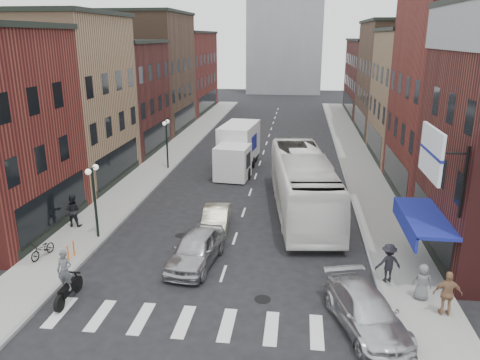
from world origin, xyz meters
name	(u,v)px	position (x,y,z in m)	size (l,w,h in m)	color
ground	(220,284)	(0.00, 0.00, 0.00)	(160.00, 160.00, 0.00)	black
sidewalk_left	(168,157)	(-8.50, 22.00, 0.07)	(3.00, 74.00, 0.15)	gray
sidewalk_right	(358,163)	(8.50, 22.00, 0.07)	(3.00, 74.00, 0.15)	gray
curb_left	(184,158)	(-7.00, 22.00, 0.00)	(0.20, 74.00, 0.16)	gray
curb_right	(341,163)	(7.00, 22.00, 0.00)	(0.20, 74.00, 0.16)	gray
crosswalk_stripes	(207,323)	(0.00, -3.00, 0.00)	(12.00, 2.20, 0.01)	silver
bldg_left_mid_a	(48,100)	(-14.99, 14.00, 6.15)	(10.30, 10.20, 12.30)	#A47B5A
bldg_left_mid_b	(104,97)	(-14.99, 24.00, 5.15)	(10.30, 10.20, 10.30)	#401717
bldg_left_far_a	(142,72)	(-14.99, 35.00, 6.65)	(10.30, 12.20, 13.30)	#4A3425
bldg_left_far_b	(174,72)	(-14.99, 49.00, 5.65)	(10.30, 16.20, 11.30)	maroon
bldg_right_mid_b	(437,96)	(14.99, 24.00, 5.65)	(10.30, 10.20, 11.30)	#A47B5A
bldg_right_far_a	(410,79)	(14.99, 35.00, 6.15)	(10.30, 12.20, 12.30)	#4A3425
bldg_right_far_b	(387,78)	(14.99, 49.00, 5.15)	(10.30, 16.20, 10.30)	#401717
awning_blue	(420,218)	(8.93, 2.50, 2.63)	(1.80, 5.00, 0.78)	navy
billboard_sign	(433,154)	(8.59, 0.50, 6.13)	(1.52, 3.00, 3.70)	black
streetlamp_near	(94,188)	(-7.40, 4.00, 2.91)	(0.32, 1.22, 4.11)	black
streetlamp_far	(167,135)	(-7.40, 18.00, 2.91)	(0.32, 1.22, 4.11)	black
bike_rack	(71,251)	(-7.60, 1.30, 0.55)	(0.08, 0.68, 0.80)	#D8590C
box_truck	(237,149)	(-1.67, 18.65, 1.79)	(3.09, 8.55, 3.63)	white
motorcycle_rider	(66,278)	(-6.02, -2.19, 1.09)	(0.64, 2.30, 2.34)	black
transit_bus	(303,183)	(3.61, 9.69, 1.84)	(3.10, 13.23, 3.69)	white
sedan_left_near	(196,249)	(-1.45, 1.78, 0.82)	(1.93, 4.79, 1.63)	#AFAEB3
sedan_left_far	(216,219)	(-1.23, 6.00, 0.66)	(1.41, 4.03, 1.33)	#ABA78B
curb_car	(366,312)	(6.02, -2.57, 0.72)	(2.03, 4.99, 1.45)	silver
parked_bicycle	(43,249)	(-9.06, 1.28, 0.57)	(0.55, 1.59, 0.84)	black
ped_left_solo	(73,210)	(-9.39, 5.26, 1.09)	(0.91, 0.53, 1.88)	black
ped_right_a	(388,263)	(7.40, 0.99, 1.04)	(1.15, 0.57, 1.78)	black
ped_right_b	(448,294)	(9.21, -1.45, 1.08)	(1.09, 0.54, 1.85)	#936A4B
ped_right_c	(422,282)	(8.54, -0.36, 0.94)	(0.77, 0.50, 1.57)	slate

